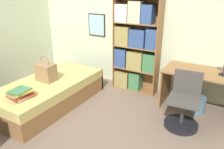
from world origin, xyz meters
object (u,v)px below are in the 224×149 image
object	(u,v)px
bed	(50,92)
bookcase	(135,47)
handbag	(46,72)
waste_bin	(197,104)
desk_chair	(183,110)
book_stack_on_bed	(21,93)
desk	(204,84)

from	to	relation	value
bed	bookcase	distance (m)	1.82
handbag	waste_bin	xyz separation A→B (m)	(2.41, 1.07, -0.47)
handbag	bookcase	xyz separation A→B (m)	(1.08, 1.31, 0.31)
handbag	bookcase	size ratio (longest dim) A/B	0.25
desk_chair	waste_bin	distance (m)	0.56
book_stack_on_bed	bed	bearing A→B (deg)	98.90
bed	waste_bin	world-z (taller)	bed
waste_bin	handbag	bearing A→B (deg)	-156.10
bookcase	desk_chair	bearing A→B (deg)	-33.07
book_stack_on_bed	waste_bin	size ratio (longest dim) A/B	1.44
bookcase	desk	size ratio (longest dim) A/B	1.39
handbag	desk_chair	bearing A→B (deg)	13.17
bed	waste_bin	distance (m)	2.60
bed	handbag	xyz separation A→B (m)	(-0.04, 0.00, 0.38)
book_stack_on_bed	waste_bin	bearing A→B (deg)	37.27
bed	desk	world-z (taller)	desk
bed	handbag	distance (m)	0.38
book_stack_on_bed	bookcase	bearing A→B (deg)	64.44
desk	desk_chair	world-z (taller)	desk_chair
desk	desk_chair	distance (m)	0.67
desk_chair	waste_bin	size ratio (longest dim) A/B	3.13
bed	desk	xyz separation A→B (m)	(2.40, 1.13, 0.28)
handbag	book_stack_on_bed	distance (m)	0.68
handbag	desk_chair	distance (m)	2.37
handbag	waste_bin	distance (m)	2.67
bed	desk	distance (m)	2.67
handbag	bookcase	distance (m)	1.73
bookcase	waste_bin	xyz separation A→B (m)	(1.32, -0.25, -0.78)
bed	book_stack_on_bed	bearing A→B (deg)	-81.10
bed	waste_bin	size ratio (longest dim) A/B	7.47
waste_bin	bookcase	bearing A→B (deg)	169.45
handbag	bookcase	bearing A→B (deg)	50.47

